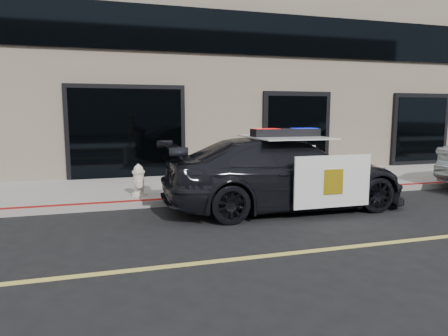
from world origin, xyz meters
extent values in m
plane|color=black|center=(0.00, 0.00, 0.00)|extent=(120.00, 120.00, 0.00)
cube|color=gray|center=(0.00, 5.25, 0.07)|extent=(60.00, 3.50, 0.15)
cube|color=#756856|center=(0.00, 10.50, 6.00)|extent=(60.00, 7.00, 12.00)
imported|color=black|center=(2.10, 2.66, 0.77)|extent=(2.17, 5.31, 1.54)
cube|color=white|center=(2.61, 1.56, 0.74)|extent=(1.64, 0.04, 1.02)
cube|color=white|center=(2.61, 3.76, 0.74)|extent=(1.64, 0.04, 1.02)
cube|color=white|center=(2.10, 2.66, 1.55)|extent=(1.54, 1.85, 0.03)
cube|color=gold|center=(2.61, 1.52, 0.74)|extent=(0.41, 0.01, 0.49)
cube|color=black|center=(2.10, 2.66, 1.64)|extent=(1.47, 0.39, 0.18)
cube|color=red|center=(1.65, 2.66, 1.65)|extent=(0.51, 0.33, 0.17)
cube|color=#0C19CC|center=(2.55, 2.66, 1.65)|extent=(0.51, 0.33, 0.17)
cylinder|color=silver|center=(-0.91, 4.10, 0.19)|extent=(0.34, 0.34, 0.07)
cylinder|color=silver|center=(-0.91, 4.10, 0.46)|extent=(0.24, 0.24, 0.47)
cylinder|color=silver|center=(-0.91, 4.10, 0.71)|extent=(0.29, 0.29, 0.06)
sphere|color=silver|center=(-0.91, 4.10, 0.77)|extent=(0.22, 0.22, 0.22)
cylinder|color=silver|center=(-0.91, 4.10, 0.86)|extent=(0.07, 0.07, 0.07)
cylinder|color=silver|center=(-0.91, 4.26, 0.52)|extent=(0.12, 0.11, 0.12)
cylinder|color=silver|center=(-0.91, 3.94, 0.52)|extent=(0.12, 0.11, 0.12)
cylinder|color=silver|center=(-0.91, 3.91, 0.46)|extent=(0.16, 0.13, 0.16)
camera|label=1|loc=(-1.55, -5.17, 2.08)|focal=32.00mm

